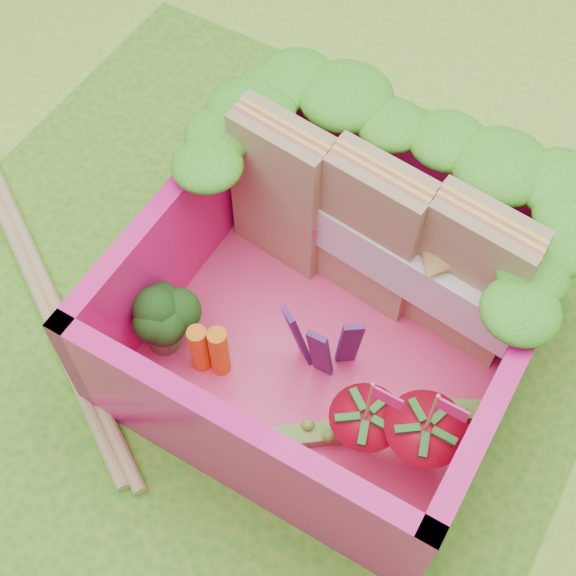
% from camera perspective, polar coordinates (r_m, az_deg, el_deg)
% --- Properties ---
extents(ground, '(14.00, 14.00, 0.00)m').
position_cam_1_polar(ground, '(3.10, -3.05, -1.63)').
color(ground, '#8CBF35').
rests_on(ground, ground).
extents(placemat, '(2.60, 2.60, 0.03)m').
position_cam_1_polar(placemat, '(3.09, -3.07, -1.49)').
color(placemat, '#459C23').
rests_on(placemat, ground).
extents(bento_floor, '(1.30, 1.30, 0.05)m').
position_cam_1_polar(bento_floor, '(2.97, 2.98, -3.79)').
color(bento_floor, '#F83F80').
rests_on(bento_floor, placemat).
extents(bento_box, '(1.30, 1.30, 0.55)m').
position_cam_1_polar(bento_box, '(2.75, 3.21, -1.32)').
color(bento_box, '#EE1481').
rests_on(bento_box, placemat).
extents(lettuce_ruffle, '(1.43, 0.76, 0.11)m').
position_cam_1_polar(lettuce_ruffle, '(2.73, 8.11, 9.24)').
color(lettuce_ruffle, '#2D8E19').
rests_on(lettuce_ruffle, bento_box).
extents(sandwich_stack, '(1.19, 0.30, 0.65)m').
position_cam_1_polar(sandwich_stack, '(2.82, 6.11, 3.82)').
color(sandwich_stack, '#A77D58').
rests_on(sandwich_stack, bento_floor).
extents(broccoli, '(0.34, 0.34, 0.26)m').
position_cam_1_polar(broccoli, '(2.81, -9.19, -1.99)').
color(broccoli, '#559447').
rests_on(broccoli, bento_floor).
extents(carrot_sticks, '(0.14, 0.09, 0.24)m').
position_cam_1_polar(carrot_sticks, '(2.80, -5.61, -4.41)').
color(carrot_sticks, orange).
rests_on(carrot_sticks, bento_floor).
extents(purple_wedges, '(0.23, 0.12, 0.38)m').
position_cam_1_polar(purple_wedges, '(2.72, 2.47, -4.04)').
color(purple_wedges, '#451753').
rests_on(purple_wedges, bento_floor).
extents(strawberry_left, '(0.24, 0.24, 0.48)m').
position_cam_1_polar(strawberry_left, '(2.66, 5.38, -10.05)').
color(strawberry_left, red).
rests_on(strawberry_left, bento_floor).
extents(strawberry_right, '(0.26, 0.26, 0.50)m').
position_cam_1_polar(strawberry_right, '(2.66, 9.40, -10.82)').
color(strawberry_right, red).
rests_on(strawberry_right, bento_floor).
extents(snap_peas, '(0.66, 0.54, 0.05)m').
position_cam_1_polar(snap_peas, '(2.79, 6.87, -9.48)').
color(snap_peas, '#57AF37').
rests_on(snap_peas, bento_floor).
extents(chopsticks, '(2.11, 1.28, 0.05)m').
position_cam_1_polar(chopsticks, '(3.40, -18.63, 3.50)').
color(chopsticks, tan).
rests_on(chopsticks, placemat).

